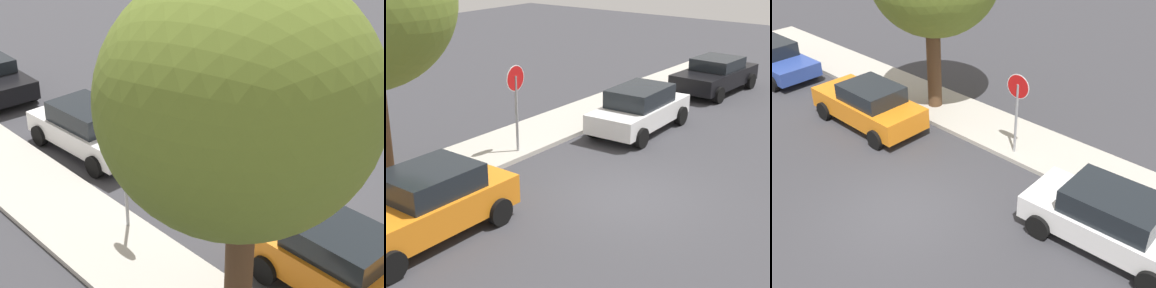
% 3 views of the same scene
% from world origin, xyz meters
% --- Properties ---
extents(ground_plane, '(60.00, 60.00, 0.00)m').
position_xyz_m(ground_plane, '(0.00, 0.00, 0.00)').
color(ground_plane, '#38383D').
extents(sidewalk_curb, '(32.00, 2.29, 0.14)m').
position_xyz_m(sidewalk_curb, '(0.00, 4.92, 0.07)').
color(sidewalk_curb, '#B2ADA3').
rests_on(sidewalk_curb, ground_plane).
extents(stop_sign, '(0.75, 0.08, 2.71)m').
position_xyz_m(stop_sign, '(0.54, 4.18, 1.85)').
color(stop_sign, gray).
rests_on(stop_sign, ground_plane).
extents(parked_car_white, '(4.19, 2.08, 1.50)m').
position_xyz_m(parked_car_white, '(4.64, 2.52, 0.77)').
color(parked_car_white, white).
rests_on(parked_car_white, ground_plane).
extents(parked_car_orange, '(4.27, 1.95, 1.53)m').
position_xyz_m(parked_car_orange, '(-4.33, 2.36, 0.77)').
color(parked_car_orange, orange).
rests_on(parked_car_orange, ground_plane).
extents(street_tree_near_corner, '(4.38, 4.38, 6.92)m').
position_xyz_m(street_tree_near_corner, '(-3.60, 4.95, 4.79)').
color(street_tree_near_corner, '#513823').
rests_on(street_tree_near_corner, ground_plane).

